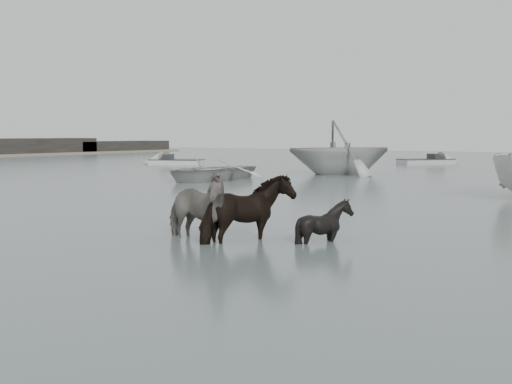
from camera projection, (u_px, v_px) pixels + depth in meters
ground at (235, 253)px, 11.63m from camera, size 140.00×140.00×0.00m
pony_pinto at (195, 200)px, 12.95m from camera, size 2.08×1.18×1.66m
pony_dark at (249, 201)px, 12.82m from camera, size 1.51×1.73×1.65m
pony_black at (325, 212)px, 12.85m from camera, size 1.35×1.28×1.20m
rowboat_lead at (209, 168)px, 30.11m from camera, size 4.09×5.55×1.11m
rowboat_trail at (340, 146)px, 34.20m from camera, size 7.43×7.55×3.01m
skiff_outer at (177, 159)px, 44.89m from camera, size 5.32×3.35×0.75m
skiff_far at (426, 159)px, 45.67m from camera, size 4.66×5.20×0.75m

